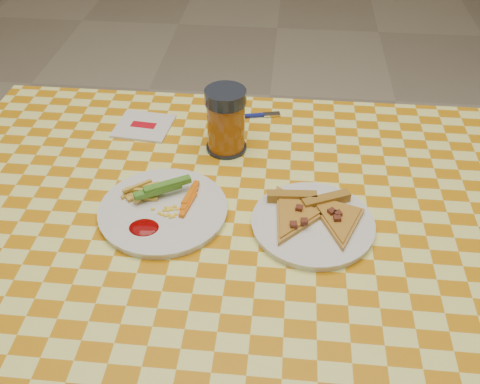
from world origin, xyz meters
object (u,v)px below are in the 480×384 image
at_px(plate_right, 313,224).
at_px(drink_glass, 226,121).
at_px(table, 236,237).
at_px(plate_left, 163,211).

xyz_separation_m(plate_right, drink_glass, (-0.19, 0.24, 0.07)).
xyz_separation_m(table, plate_right, (0.15, -0.03, 0.08)).
bearing_deg(plate_left, table, 8.95).
bearing_deg(plate_left, drink_glass, 67.17).
xyz_separation_m(table, plate_left, (-0.14, -0.02, 0.08)).
bearing_deg(plate_right, table, 168.14).
xyz_separation_m(plate_left, plate_right, (0.29, -0.01, 0.00)).
xyz_separation_m(plate_left, drink_glass, (0.10, 0.23, 0.07)).
bearing_deg(table, drink_glass, 101.63).
bearing_deg(drink_glass, table, -78.37).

